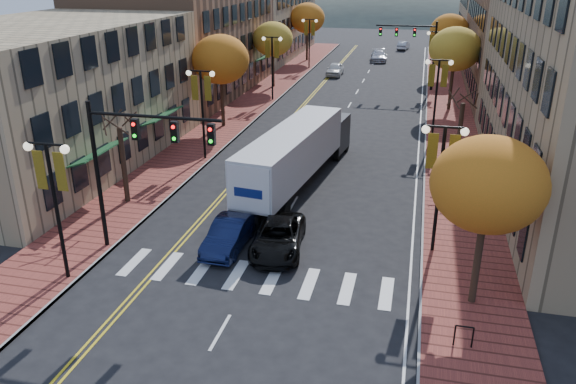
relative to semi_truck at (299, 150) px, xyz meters
The scene contains 31 objects.
ground 13.19m from the semi_truck, 88.46° to the right, with size 200.00×200.00×0.00m, color black.
sidewalk_left 21.42m from the semi_truck, 113.94° to the left, with size 4.00×85.00×0.15m, color brown.
sidewalk_right 21.71m from the semi_truck, 64.37° to the left, with size 4.00×85.00×0.15m, color brown.
building_left_near 16.82m from the semi_truck, behind, with size 12.00×22.00×9.00m, color #9E8966.
building_left_mid 28.58m from the semi_truck, 125.92° to the left, with size 12.00×24.00×11.00m, color brown.
building_left_far 50.86m from the semi_truck, 109.14° to the left, with size 12.00×26.00×9.50m, color #9E8966.
building_right_mid 34.69m from the semi_truck, 56.97° to the left, with size 15.00×24.00×10.00m, color brown.
building_right_far 54.46m from the semi_truck, 69.71° to the left, with size 15.00×20.00×11.00m, color #9E8966.
tree_left_a 10.00m from the semi_truck, 149.91° to the right, with size 0.28×0.28×4.20m.
tree_left_b 14.37m from the semi_truck, 128.21° to the left, with size 4.48×4.48×7.21m.
tree_left_c 28.49m from the semi_truck, 107.77° to the left, with size 4.16×4.16×6.69m.
tree_left_d 45.94m from the semi_truck, 100.89° to the left, with size 4.61×4.61×7.42m.
tree_right_a 14.73m from the semi_truck, 49.67° to the right, with size 4.16×4.16×6.69m.
tree_right_b 10.60m from the semi_truck, 28.08° to the left, with size 0.28×0.28×4.20m.
tree_right_c 23.21m from the semi_truck, 65.99° to the left, with size 4.48×4.48×7.21m.
tree_right_d 38.28m from the semi_truck, 75.82° to the left, with size 4.35×4.35×7.00m.
lamp_left_a 15.00m from the semi_truck, 118.79° to the right, with size 1.96×0.36×6.05m.
lamp_left_b 8.04m from the semi_truck, 157.32° to the left, with size 1.96×0.36×6.05m.
lamp_left_c 22.28m from the semi_truck, 108.82° to the left, with size 1.96×0.36×6.05m.
lamp_left_d 39.70m from the semi_truck, 100.39° to the left, with size 1.96×0.36×6.05m.
lamp_right_a 10.74m from the semi_truck, 41.78° to the right, with size 1.96×0.36×6.05m.
lamp_right_b 13.67m from the semi_truck, 54.46° to the left, with size 1.96×0.36×6.05m.
lamp_right_c 30.11m from the semi_truck, 74.85° to the left, with size 1.96×0.36×6.05m.
traffic_mast_near 11.59m from the semi_truck, 117.12° to the right, with size 6.10×0.35×7.00m.
traffic_mast_far 29.69m from the semi_truck, 78.64° to the left, with size 6.10×0.34×7.00m.
semi_truck is the anchor object (origin of this frame).
navy_sedan 8.95m from the semi_truck, 99.26° to the right, with size 1.48×4.25×1.40m, color #0D1537.
black_suv 8.58m from the semi_truck, 84.23° to the right, with size 2.24×4.86×1.35m, color black.
car_far_white 35.56m from the semi_truck, 95.34° to the left, with size 1.73×4.31×1.47m, color silver.
car_far_silver 47.10m from the semi_truck, 88.97° to the left, with size 2.00×4.93×1.43m, color #B6B5BE.
car_far_oncoming 58.93m from the semi_truck, 86.48° to the left, with size 1.36×3.89×1.28m, color #AEAFB6.
Camera 1 is at (6.29, -17.89, 12.46)m, focal length 35.00 mm.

